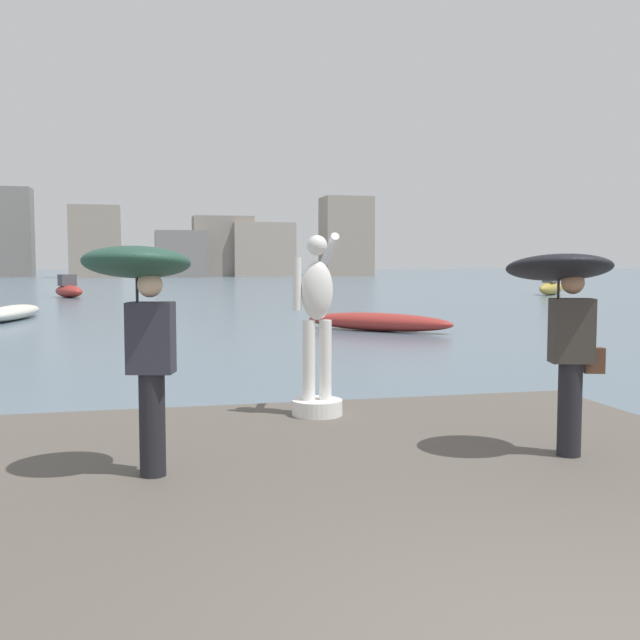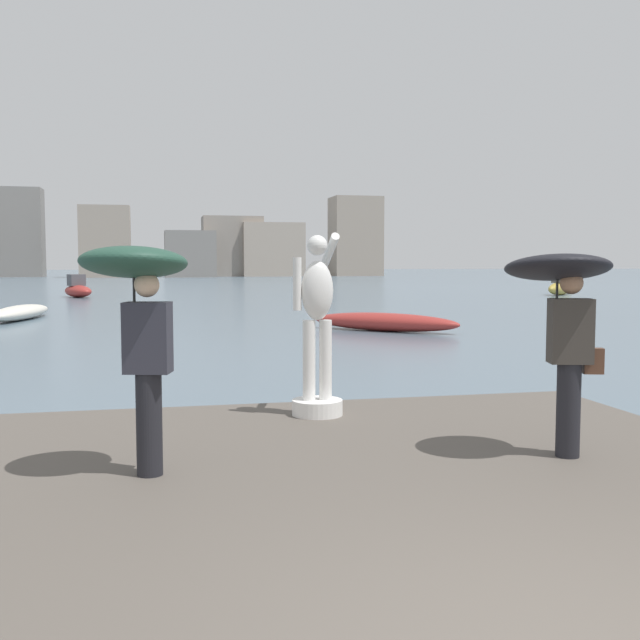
% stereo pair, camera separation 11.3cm
% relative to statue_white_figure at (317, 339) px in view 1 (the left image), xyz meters
% --- Properties ---
extents(ground_plane, '(400.00, 400.00, 0.00)m').
position_rel_statue_white_figure_xyz_m(ground_plane, '(-0.01, 34.19, -1.31)').
color(ground_plane, slate).
extents(pier, '(7.47, 9.68, 0.40)m').
position_rel_statue_white_figure_xyz_m(pier, '(-0.01, -3.97, -1.11)').
color(pier, '#564F47').
rests_on(pier, ground).
extents(statue_white_figure, '(0.60, 0.86, 2.17)m').
position_rel_statue_white_figure_xyz_m(statue_white_figure, '(0.00, 0.00, 0.00)').
color(statue_white_figure, white).
rests_on(statue_white_figure, pier).
extents(onlooker_left, '(1.11, 1.13, 1.99)m').
position_rel_statue_white_figure_xyz_m(onlooker_left, '(-2.01, -2.12, 0.60)').
color(onlooker_left, black).
rests_on(onlooker_left, pier).
extents(onlooker_right, '(1.19, 1.21, 1.94)m').
position_rel_statue_white_figure_xyz_m(onlooker_right, '(1.81, -2.34, 0.55)').
color(onlooker_right, black).
rests_on(onlooker_right, pier).
extents(boat_mid, '(2.56, 3.65, 1.46)m').
position_rel_statue_white_figure_xyz_m(boat_mid, '(-6.55, 41.24, -0.81)').
color(boat_mid, '#9E2D28').
rests_on(boat_mid, ground).
extents(boat_far, '(4.41, 4.26, 0.59)m').
position_rel_statue_white_figure_xyz_m(boat_far, '(5.40, 14.49, -1.02)').
color(boat_far, '#9E2D28').
rests_on(boat_far, ground).
extents(boat_leftward, '(2.10, 5.70, 0.56)m').
position_rel_statue_white_figure_xyz_m(boat_leftward, '(-6.92, 22.15, -1.03)').
color(boat_leftward, silver).
rests_on(boat_leftward, ground).
extents(boat_rightward, '(4.12, 4.06, 1.62)m').
position_rel_statue_white_figure_xyz_m(boat_rightward, '(25.32, 37.78, -0.74)').
color(boat_rightward, '#B2993D').
rests_on(boat_rightward, ground).
extents(distant_skyline, '(69.06, 12.45, 13.57)m').
position_rel_statue_white_figure_xyz_m(distant_skyline, '(3.29, 111.32, 4.07)').
color(distant_skyline, gray).
rests_on(distant_skyline, ground).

